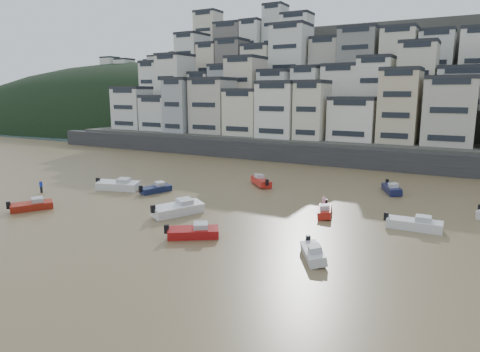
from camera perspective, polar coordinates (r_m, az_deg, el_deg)
The scene contains 16 objects.
sea_strip at distance 212.04m, azimuth -13.34°, elevation 7.21°, with size 340.00×340.00×0.00m, color #4A5B6A.
harbor_wall at distance 80.26m, azimuth 12.33°, elevation 2.61°, with size 140.00×3.00×3.50m, color #38383A.
hillside at distance 117.31m, azimuth 20.65°, elevation 10.28°, with size 141.04×66.00×50.00m.
headland at distance 194.61m, azimuth -12.05°, elevation 6.94°, with size 216.00×135.00×53.33m.
boat_a at distance 39.86m, azimuth -6.26°, elevation -7.29°, with size 5.11×1.67×1.39m, color #A11313, non-canonical shape.
boat_b at distance 35.39m, azimuth 9.72°, elevation -9.90°, with size 4.64×1.52×1.27m, color silver, non-canonical shape.
boat_c at distance 47.30m, azimuth -8.27°, elevation -4.17°, with size 6.32×2.07×1.72m, color white, non-canonical shape.
boat_d at distance 45.36m, azimuth 22.24°, elevation -5.69°, with size 5.64×1.84×1.54m, color silver, non-canonical shape.
boat_e at distance 47.70m, azimuth 11.26°, elevation -4.41°, with size 4.75×1.55×1.30m, color #A81D14, non-canonical shape.
boat_f at distance 58.42m, azimuth -11.18°, elevation -1.55°, with size 4.80×1.57×1.31m, color #151E43, non-canonical shape.
boat_h at distance 61.73m, azimuth 2.82°, elevation -0.58°, with size 5.52×1.81×1.51m, color #B31D16, non-canonical shape.
boat_i at distance 60.59m, azimuth 19.57°, elevation -1.46°, with size 5.36×1.76×1.46m, color #13163B, non-canonical shape.
boat_j at distance 54.27m, azimuth -26.06°, elevation -3.44°, with size 4.86×1.59×1.32m, color maroon, non-canonical shape.
boat_k at distance 60.94m, azimuth -15.96°, elevation -1.03°, with size 6.47×2.12×1.76m, color silver, non-canonical shape.
person_blue at distance 63.13m, azimuth -25.00°, elevation -1.25°, with size 0.44×0.44×1.74m, color #1933BB, non-canonical shape.
person_pink at distance 49.62m, azimuth 11.09°, elevation -3.53°, with size 0.44×0.44×1.74m, color #F2ABC4, non-canonical shape.
Camera 1 is at (32.94, -11.05, 13.21)m, focal length 32.00 mm.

